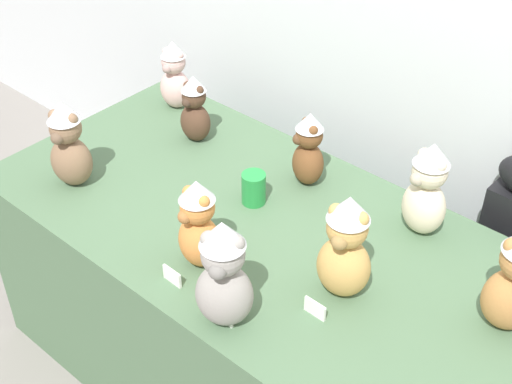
{
  "coord_description": "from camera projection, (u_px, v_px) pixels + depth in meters",
  "views": [
    {
      "loc": [
        1.17,
        -1.08,
        2.26
      ],
      "look_at": [
        0.0,
        0.25,
        0.9
      ],
      "focal_mm": 50.72,
      "sensor_mm": 36.0,
      "label": 1
    }
  ],
  "objects": [
    {
      "name": "teddy_bear_mocha",
      "position": [
        68.0,
        145.0,
        2.38
      ],
      "size": [
        0.18,
        0.16,
        0.32
      ],
      "rotation": [
        0.0,
        0.0,
        0.34
      ],
      "color": "#7F6047",
      "rests_on": "display_table"
    },
    {
      "name": "name_card_front_left",
      "position": [
        315.0,
        309.0,
        1.98
      ],
      "size": [
        0.07,
        0.01,
        0.05
      ],
      "primitive_type": "cube",
      "rotation": [
        0.0,
        0.0,
        -0.02
      ],
      "color": "white",
      "rests_on": "display_table"
    },
    {
      "name": "display_table",
      "position": [
        256.0,
        306.0,
        2.55
      ],
      "size": [
        1.82,
        0.93,
        0.78
      ],
      "primitive_type": "cube",
      "color": "#4C6B4C",
      "rests_on": "ground_plane"
    },
    {
      "name": "teddy_bear_ash",
      "position": [
        224.0,
        275.0,
        1.87
      ],
      "size": [
        0.2,
        0.19,
        0.35
      ],
      "rotation": [
        0.0,
        0.0,
        0.48
      ],
      "color": "gray",
      "rests_on": "display_table"
    },
    {
      "name": "instrument_case",
      "position": [
        512.0,
        280.0,
        2.49
      ],
      "size": [
        0.28,
        0.13,
        1.0
      ],
      "rotation": [
        0.0,
        0.0,
        -0.02
      ],
      "color": "black",
      "rests_on": "ground_plane"
    },
    {
      "name": "teddy_bear_chestnut",
      "position": [
        308.0,
        149.0,
        2.4
      ],
      "size": [
        0.16,
        0.15,
        0.27
      ],
      "rotation": [
        0.0,
        0.0,
        -0.55
      ],
      "color": "brown",
      "rests_on": "display_table"
    },
    {
      "name": "teddy_bear_honey",
      "position": [
        345.0,
        248.0,
        1.96
      ],
      "size": [
        0.18,
        0.16,
        0.34
      ],
      "rotation": [
        0.0,
        0.0,
        0.21
      ],
      "color": "tan",
      "rests_on": "display_table"
    },
    {
      "name": "teddy_bear_cocoa",
      "position": [
        195.0,
        109.0,
        2.61
      ],
      "size": [
        0.12,
        0.11,
        0.26
      ],
      "rotation": [
        0.0,
        0.0,
        0.04
      ],
      "color": "#4C3323",
      "rests_on": "display_table"
    },
    {
      "name": "teddy_bear_blush",
      "position": [
        174.0,
        76.0,
        2.8
      ],
      "size": [
        0.14,
        0.13,
        0.28
      ],
      "rotation": [
        0.0,
        0.0,
        0.15
      ],
      "color": "beige",
      "rests_on": "display_table"
    },
    {
      "name": "name_card_front_middle",
      "position": [
        172.0,
        276.0,
        2.08
      ],
      "size": [
        0.07,
        0.01,
        0.05
      ],
      "primitive_type": "cube",
      "rotation": [
        0.0,
        0.0,
        -0.03
      ],
      "color": "white",
      "rests_on": "display_table"
    },
    {
      "name": "teddy_bear_cream",
      "position": [
        427.0,
        189.0,
        2.18
      ],
      "size": [
        0.18,
        0.16,
        0.32
      ],
      "rotation": [
        0.0,
        0.0,
        -0.33
      ],
      "color": "beige",
      "rests_on": "display_table"
    },
    {
      "name": "teddy_bear_ginger",
      "position": [
        198.0,
        224.0,
        2.07
      ],
      "size": [
        0.15,
        0.13,
        0.3
      ],
      "rotation": [
        0.0,
        0.0,
        -0.12
      ],
      "color": "#D17F3D",
      "rests_on": "display_table"
    },
    {
      "name": "name_card_front_right",
      "position": [
        224.0,
        314.0,
        1.96
      ],
      "size": [
        0.07,
        0.02,
        0.05
      ],
      "primitive_type": "cube",
      "rotation": [
        0.0,
        0.0,
        -0.18
      ],
      "color": "white",
      "rests_on": "display_table"
    },
    {
      "name": "party_cup_green",
      "position": [
        254.0,
        188.0,
        2.36
      ],
      "size": [
        0.08,
        0.08,
        0.11
      ],
      "primitive_type": "cylinder",
      "color": "#238C3D",
      "rests_on": "display_table"
    }
  ]
}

